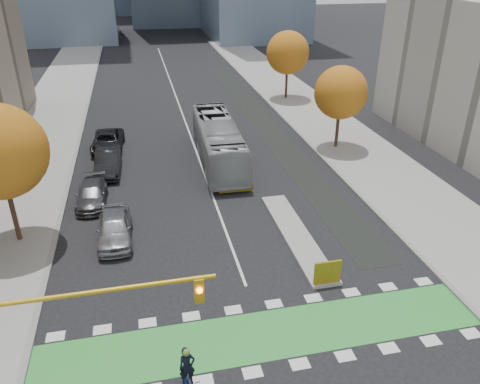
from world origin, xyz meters
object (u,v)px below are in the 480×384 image
tree_east_near (341,93)px  cyclist (188,378)px  parked_car_c (92,194)px  parked_car_a (115,228)px  hazard_board (327,272)px  tree_east_far (288,53)px  parked_car_d (108,141)px  bus (218,142)px  parked_car_b (108,162)px  traffic_signal_west (53,324)px

tree_east_near → cyclist: (-15.61, -22.79, -4.13)m
tree_east_near → parked_car_c: size_ratio=1.52×
tree_east_near → parked_car_a: (-18.50, -11.07, -4.04)m
hazard_board → parked_car_c: (-12.11, 11.73, -0.12)m
hazard_board → tree_east_far: (8.50, 33.80, 4.44)m
cyclist → parked_car_d: 26.98m
bus → parked_car_a: size_ratio=2.57×
tree_east_near → parked_car_b: bearing=-176.8°
bus → parked_car_c: bearing=-149.3°
traffic_signal_west → bus: 23.76m
traffic_signal_west → parked_car_c: size_ratio=1.83×
bus → parked_car_d: bearing=153.7°
traffic_signal_west → parked_car_c: 16.78m
traffic_signal_west → parked_car_a: (1.43, 11.44, -3.21)m
tree_east_far → parked_car_d: bearing=-148.7°
hazard_board → bus: (-2.52, 16.98, 0.93)m
cyclist → parked_car_c: size_ratio=0.47×
tree_east_far → parked_car_c: 30.54m
parked_car_b → parked_car_d: size_ratio=0.94×
traffic_signal_west → bus: bearing=66.5°
hazard_board → traffic_signal_west: size_ratio=0.16×
hazard_board → bus: size_ratio=0.11×
hazard_board → tree_east_far: bearing=75.9°
tree_east_far → parked_car_b: 26.42m
parked_car_a → traffic_signal_west: bearing=-96.8°
parked_car_a → tree_east_near: bearing=31.2°
tree_east_near → parked_car_c: tree_east_near is taller
parked_car_b → parked_car_d: bearing=93.8°
tree_east_near → tree_east_far: bearing=88.2°
hazard_board → traffic_signal_west: (-11.93, -4.71, 3.23)m
parked_car_b → parked_car_d: (-0.18, 5.00, -0.08)m
hazard_board → tree_east_near: bearing=65.8°
tree_east_near → bus: 11.01m
tree_east_far → traffic_signal_west: 43.61m
parked_car_a → parked_car_b: parked_car_b is taller
cyclist → parked_car_d: (-3.74, 26.72, 0.01)m
hazard_board → parked_car_d: 24.52m
tree_east_far → parked_car_a: tree_east_far is taller
parked_car_b → parked_car_c: parked_car_b is taller
cyclist → parked_car_a: size_ratio=0.46×
parked_car_a → parked_car_b: 10.02m
cyclist → bus: (5.10, 21.97, 0.99)m
traffic_signal_west → bus: size_ratio=0.69×
cyclist → parked_car_d: cyclist is taller
tree_east_near → parked_car_d: bearing=168.5°
parked_car_c → hazard_board: bearing=-42.7°
hazard_board → tree_east_near: (8.00, 17.80, 4.06)m
traffic_signal_west → parked_car_b: size_ratio=1.69×
tree_east_near → traffic_signal_west: (-19.93, -22.51, -0.83)m
cyclist → parked_car_b: (-3.56, 21.72, 0.10)m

